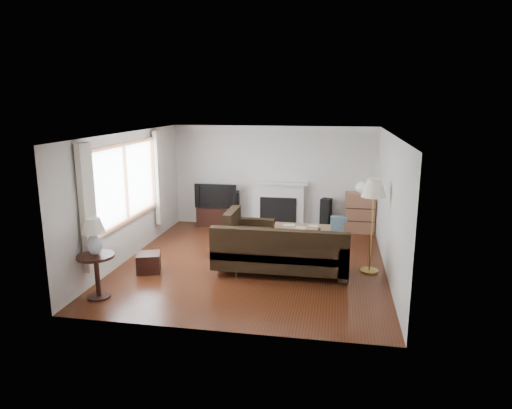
% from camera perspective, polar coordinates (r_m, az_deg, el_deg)
% --- Properties ---
extents(room, '(5.10, 5.60, 2.54)m').
position_cam_1_polar(room, '(8.62, -0.35, 0.54)').
color(room, '#492010').
rests_on(room, ground).
extents(window, '(0.12, 2.74, 1.54)m').
position_cam_1_polar(window, '(9.14, -15.89, 2.66)').
color(window, '#935B36').
rests_on(window, room).
extents(curtain_near, '(0.10, 0.35, 2.10)m').
position_cam_1_polar(curtain_near, '(7.83, -20.29, -0.41)').
color(curtain_near, beige).
rests_on(curtain_near, room).
extents(curtain_far, '(0.10, 0.35, 2.10)m').
position_cam_1_polar(curtain_far, '(10.51, -12.01, 3.32)').
color(curtain_far, beige).
rests_on(curtain_far, room).
extents(fireplace, '(1.40, 0.26, 1.15)m').
position_cam_1_polar(fireplace, '(11.29, 2.83, -0.03)').
color(fireplace, white).
rests_on(fireplace, room).
extents(tv_stand, '(0.96, 0.43, 0.48)m').
position_cam_1_polar(tv_stand, '(11.53, -4.88, -1.50)').
color(tv_stand, black).
rests_on(tv_stand, ground).
extents(television, '(1.05, 0.14, 0.61)m').
position_cam_1_polar(television, '(11.41, -4.93, 1.15)').
color(television, black).
rests_on(television, tv_stand).
extents(speaker_left, '(0.28, 0.32, 0.89)m').
position_cam_1_polar(speaker_left, '(11.43, -2.74, -0.55)').
color(speaker_left, black).
rests_on(speaker_left, ground).
extents(speaker_right, '(0.29, 0.32, 0.79)m').
position_cam_1_polar(speaker_right, '(11.17, 8.72, -1.26)').
color(speaker_right, black).
rests_on(speaker_right, ground).
extents(bookshelf, '(0.71, 0.34, 0.97)m').
position_cam_1_polar(bookshelf, '(11.14, 12.84, -1.00)').
color(bookshelf, '#915E43').
rests_on(bookshelf, ground).
extents(globe_lamp, '(0.26, 0.26, 0.26)m').
position_cam_1_polar(globe_lamp, '(11.01, 13.00, 2.10)').
color(globe_lamp, white).
rests_on(globe_lamp, bookshelf).
extents(sectional_sofa, '(2.64, 1.93, 0.85)m').
position_cam_1_polar(sectional_sofa, '(8.37, 3.14, -5.71)').
color(sectional_sofa, black).
rests_on(sectional_sofa, ground).
extents(coffee_table, '(1.22, 0.69, 0.47)m').
position_cam_1_polar(coffee_table, '(9.81, 5.67, -4.13)').
color(coffee_table, olive).
rests_on(coffee_table, ground).
extents(footstool, '(0.52, 0.52, 0.35)m').
position_cam_1_polar(footstool, '(8.70, -13.26, -7.08)').
color(footstool, black).
rests_on(footstool, ground).
extents(floor_lamp, '(0.54, 0.54, 1.73)m').
position_cam_1_polar(floor_lamp, '(8.53, 14.27, -2.66)').
color(floor_lamp, gold).
rests_on(floor_lamp, ground).
extents(side_table, '(0.58, 0.58, 0.72)m').
position_cam_1_polar(side_table, '(7.75, -19.22, -8.49)').
color(side_table, black).
rests_on(side_table, ground).
extents(table_lamp, '(0.36, 0.36, 0.59)m').
position_cam_1_polar(table_lamp, '(7.55, -19.59, -3.84)').
color(table_lamp, silver).
rests_on(table_lamp, side_table).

